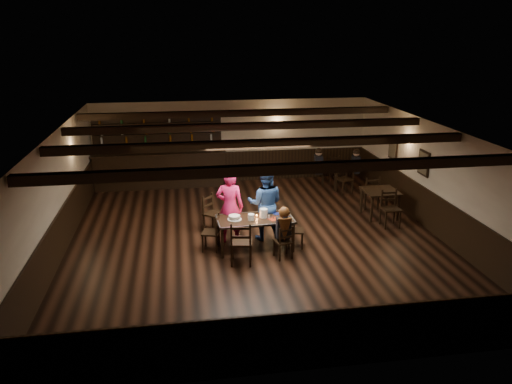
{
  "coord_description": "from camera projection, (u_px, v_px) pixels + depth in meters",
  "views": [
    {
      "loc": [
        -1.74,
        -11.11,
        4.91
      ],
      "look_at": [
        0.04,
        0.2,
        1.14
      ],
      "focal_mm": 35.0,
      "sensor_mm": 36.0,
      "label": 1
    }
  ],
  "objects": [
    {
      "name": "seated_person",
      "position": [
        284.0,
        224.0,
        10.96
      ],
      "size": [
        0.32,
        0.48,
        0.78
      ],
      "color": "black",
      "rests_on": "ground"
    },
    {
      "name": "bar_counter",
      "position": [
        159.0,
        165.0,
        16.06
      ],
      "size": [
        4.26,
        0.7,
        2.2
      ],
      "color": "black",
      "rests_on": "ground"
    },
    {
      "name": "chair_end_left",
      "position": [
        214.0,
        230.0,
        11.45
      ],
      "size": [
        0.47,
        0.49,
        0.86
      ],
      "color": "black",
      "rests_on": "ground"
    },
    {
      "name": "woman_pink",
      "position": [
        230.0,
        207.0,
        11.76
      ],
      "size": [
        0.74,
        0.58,
        1.79
      ],
      "primitive_type": "imported",
      "rotation": [
        0.0,
        0.0,
        2.89
      ],
      "color": "#FA1E4F",
      "rests_on": "ground"
    },
    {
      "name": "back_table_b",
      "position": [
        338.0,
        167.0,
        16.04
      ],
      "size": [
        1.05,
        1.05,
        0.75
      ],
      "color": "black",
      "rests_on": "ground"
    },
    {
      "name": "bg_patron_right",
      "position": [
        356.0,
        161.0,
        16.01
      ],
      "size": [
        0.29,
        0.41,
        0.77
      ],
      "color": "black",
      "rests_on": "ground"
    },
    {
      "name": "chair_far_pushed",
      "position": [
        211.0,
        210.0,
        12.54
      ],
      "size": [
        0.61,
        0.61,
        0.95
      ],
      "color": "black",
      "rests_on": "ground"
    },
    {
      "name": "back_table_a",
      "position": [
        380.0,
        194.0,
        13.46
      ],
      "size": [
        0.9,
        0.9,
        0.75
      ],
      "color": "black",
      "rests_on": "ground"
    },
    {
      "name": "ground",
      "position": [
        256.0,
        239.0,
        12.21
      ],
      "size": [
        10.0,
        10.0,
        0.0
      ],
      "primitive_type": "plane",
      "color": "black",
      "rests_on": "ground"
    },
    {
      "name": "tea_light",
      "position": [
        257.0,
        216.0,
        11.53
      ],
      "size": [
        0.05,
        0.05,
        0.06
      ],
      "color": "#A5A8AD",
      "rests_on": "dining_table"
    },
    {
      "name": "menu_red",
      "position": [
        275.0,
        219.0,
        11.42
      ],
      "size": [
        0.35,
        0.31,
        0.0
      ],
      "primitive_type": "cube",
      "rotation": [
        0.0,
        0.0,
        0.42
      ],
      "color": "maroon",
      "rests_on": "dining_table"
    },
    {
      "name": "drink_glass",
      "position": [
        265.0,
        214.0,
        11.59
      ],
      "size": [
        0.06,
        0.06,
        0.1
      ],
      "primitive_type": "cylinder",
      "color": "silver",
      "rests_on": "dining_table"
    },
    {
      "name": "bg_patron_left",
      "position": [
        318.0,
        161.0,
        15.95
      ],
      "size": [
        0.29,
        0.42,
        0.82
      ],
      "color": "black",
      "rests_on": "ground"
    },
    {
      "name": "man_blue",
      "position": [
        265.0,
        204.0,
        11.96
      ],
      "size": [
        1.02,
        0.87,
        1.8
      ],
      "primitive_type": "imported",
      "rotation": [
        0.0,
        0.0,
        2.9
      ],
      "color": "navy",
      "rests_on": "ground"
    },
    {
      "name": "chair_near_right",
      "position": [
        285.0,
        240.0,
        11.02
      ],
      "size": [
        0.44,
        0.42,
        0.78
      ],
      "color": "black",
      "rests_on": "ground"
    },
    {
      "name": "room_shell",
      "position": [
        256.0,
        170.0,
        11.71
      ],
      "size": [
        9.02,
        10.02,
        2.71
      ],
      "color": "beige",
      "rests_on": "ground"
    },
    {
      "name": "cake",
      "position": [
        235.0,
        218.0,
        11.37
      ],
      "size": [
        0.33,
        0.33,
        0.1
      ],
      "color": "white",
      "rests_on": "dining_table"
    },
    {
      "name": "plate_stack_a",
      "position": [
        251.0,
        217.0,
        11.34
      ],
      "size": [
        0.15,
        0.15,
        0.14
      ],
      "primitive_type": "cylinder",
      "color": "white",
      "rests_on": "dining_table"
    },
    {
      "name": "plate_stack_b",
      "position": [
        264.0,
        213.0,
        11.48
      ],
      "size": [
        0.18,
        0.18,
        0.21
      ],
      "primitive_type": "cylinder",
      "color": "white",
      "rests_on": "dining_table"
    },
    {
      "name": "chair_end_right",
      "position": [
        293.0,
        228.0,
        11.64
      ],
      "size": [
        0.44,
        0.45,
        0.81
      ],
      "color": "black",
      "rests_on": "ground"
    },
    {
      "name": "salt_shaker",
      "position": [
        269.0,
        217.0,
        11.43
      ],
      "size": [
        0.03,
        0.03,
        0.09
      ],
      "primitive_type": "cylinder",
      "color": "silver",
      "rests_on": "dining_table"
    },
    {
      "name": "pepper_shaker",
      "position": [
        273.0,
        216.0,
        11.44
      ],
      "size": [
        0.04,
        0.04,
        0.1
      ],
      "primitive_type": "cylinder",
      "color": "#A5A8AD",
      "rests_on": "dining_table"
    },
    {
      "name": "dining_table",
      "position": [
        255.0,
        221.0,
        11.48
      ],
      "size": [
        1.78,
        0.94,
        0.75
      ],
      "color": "black",
      "rests_on": "ground"
    },
    {
      "name": "menu_blue",
      "position": [
        279.0,
        214.0,
        11.73
      ],
      "size": [
        0.32,
        0.26,
        0.0
      ],
      "primitive_type": "cube",
      "rotation": [
        0.0,
        0.0,
        -0.32
      ],
      "color": "#111A55",
      "rests_on": "dining_table"
    },
    {
      "name": "chair_near_left",
      "position": [
        241.0,
        240.0,
        10.68
      ],
      "size": [
        0.53,
        0.52,
        1.0
      ],
      "color": "black",
      "rests_on": "ground"
    }
  ]
}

